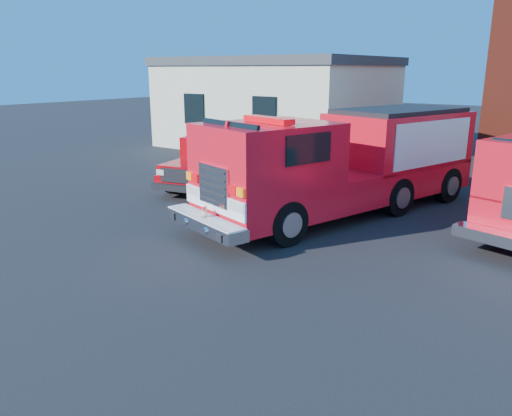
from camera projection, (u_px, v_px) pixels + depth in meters
The scene contains 4 objects.
ground at pixel (289, 255), 10.53m from camera, with size 100.00×100.00×0.00m, color black.
side_building at pixel (278, 102), 25.16m from camera, with size 10.20×8.20×4.35m.
fire_engine at pixel (347, 161), 13.27m from camera, with size 4.87×9.22×2.74m.
pickup_truck at pixel (218, 161), 16.77m from camera, with size 2.97×5.42×1.68m.
Camera 1 is at (5.25, -8.39, 3.78)m, focal length 35.00 mm.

